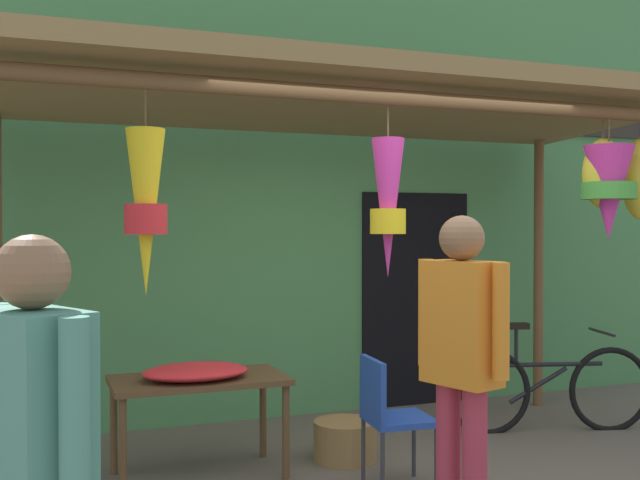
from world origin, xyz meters
TOP-DOWN VIEW (x-y plane):
  - shop_facade at (0.01, 2.27)m, footprint 9.18×0.29m
  - market_stall_canopy at (0.06, 0.74)m, footprint 5.20×2.19m
  - display_table at (-1.13, 0.82)m, footprint 1.16×0.63m
  - flower_heap_on_table at (-1.14, 0.76)m, footprint 0.70×0.49m
  - folding_chair at (-0.05, 0.15)m, footprint 0.43×0.43m
  - wicker_basket_by_table at (-0.07, 0.80)m, footprint 0.45×0.45m
  - parked_bicycle at (1.80, 0.91)m, footprint 1.70×0.59m
  - vendor_in_orange at (-2.18, -1.79)m, footprint 0.37×0.55m
  - shopper_by_bananas at (-0.09, -0.79)m, footprint 0.33×0.57m

SIDE VIEW (x-z plane):
  - wicker_basket_by_table at x=-0.07m, z-range 0.00..0.28m
  - parked_bicycle at x=1.80m, z-range -0.11..0.81m
  - folding_chair at x=-0.05m, z-range 0.08..0.92m
  - display_table at x=-1.13m, z-range 0.26..0.92m
  - flower_heap_on_table at x=-1.14m, z-range 0.67..0.77m
  - vendor_in_orange at x=-2.18m, z-range 0.15..1.81m
  - shopper_by_bananas at x=-0.09m, z-range 0.16..1.90m
  - shop_facade at x=0.01m, z-range 0.00..4.41m
  - market_stall_canopy at x=0.06m, z-range 1.07..3.79m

